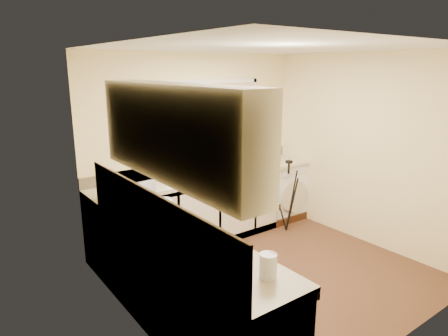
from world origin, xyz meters
TOP-DOWN VIEW (x-y plane):
  - floor at (0.00, 0.00)m, footprint 3.20×3.20m
  - ceiling at (0.00, 0.00)m, footprint 3.20×3.20m
  - wall_back at (0.00, 1.50)m, footprint 3.20×0.00m
  - wall_front at (0.00, -1.50)m, footprint 3.20×0.00m
  - wall_left at (-1.60, 0.00)m, footprint 0.00×3.00m
  - wall_right at (1.60, 0.00)m, footprint 0.00×3.00m
  - base_cabinet_back at (-0.33, 1.20)m, footprint 2.55×0.60m
  - base_cabinet_left at (-1.30, -0.30)m, footprint 0.54×2.40m
  - worktop_back at (0.00, 1.20)m, footprint 3.20×0.60m
  - worktop_left at (-1.30, -0.30)m, footprint 0.60×2.40m
  - upper_cabinet at (-1.44, -0.45)m, footprint 0.28×1.90m
  - splashback_left at (-1.59, -0.30)m, footprint 0.02×2.40m
  - splashback_back at (0.00, 1.49)m, footprint 3.20×0.02m
  - window_glass at (0.20, 1.49)m, footprint 1.50×0.02m
  - window_blind at (0.20, 1.46)m, footprint 1.50×0.02m
  - windowsill at (0.20, 1.43)m, footprint 1.60×0.14m
  - sink at (0.20, 1.20)m, footprint 0.82×0.46m
  - faucet at (0.20, 1.38)m, footprint 0.03×0.03m
  - washing_machine at (1.31, 1.22)m, footprint 0.61×0.59m
  - laptop at (-0.45, 1.15)m, footprint 0.40×0.39m
  - kettle at (-1.27, 0.08)m, footprint 0.15×0.15m
  - dish_rack at (0.73, 1.15)m, footprint 0.43×0.34m
  - tripod at (1.01, 0.76)m, footprint 0.60×0.60m
  - glass_jug at (-1.20, -1.22)m, footprint 0.12×0.12m
  - steel_jar at (-1.39, -0.55)m, footprint 0.07×0.07m
  - microwave at (-1.29, 0.75)m, footprint 0.36×0.52m
  - plant_a at (-0.36, 1.41)m, footprint 0.13×0.11m
  - plant_b at (-0.08, 1.42)m, footprint 0.16×0.13m
  - plant_c at (0.26, 1.41)m, footprint 0.19×0.19m
  - plant_d at (0.52, 1.42)m, footprint 0.24×0.22m
  - soap_bottle_green at (0.75, 1.42)m, footprint 0.12×0.12m
  - soap_bottle_clear at (0.92, 1.41)m, footprint 0.12×0.12m
  - cup_back at (1.10, 1.20)m, footprint 0.15×0.15m
  - cup_left at (-1.26, -0.63)m, footprint 0.12×0.12m

SIDE VIEW (x-z plane):
  - floor at x=0.00m, z-range 0.00..0.00m
  - washing_machine at x=1.31m, z-range 0.00..0.85m
  - base_cabinet_back at x=-0.33m, z-range 0.00..0.86m
  - base_cabinet_left at x=-1.30m, z-range 0.00..0.86m
  - tripod at x=1.01m, z-range 0.00..1.02m
  - worktop_back at x=0.00m, z-range 0.86..0.90m
  - worktop_left at x=-1.30m, z-range 0.86..0.90m
  - sink at x=0.20m, z-range 0.90..0.93m
  - dish_rack at x=0.73m, z-range 0.90..0.96m
  - cup_left at x=-1.26m, z-range 0.90..0.98m
  - cup_back at x=1.10m, z-range 0.90..0.99m
  - steel_jar at x=-1.39m, z-range 0.90..1.00m
  - splashback_back at x=0.00m, z-range 0.90..1.04m
  - laptop at x=-0.45m, z-range 0.84..1.11m
  - glass_jug at x=-1.20m, z-range 0.90..1.07m
  - kettle at x=-1.27m, z-range 0.90..1.10m
  - faucet at x=0.20m, z-range 0.90..1.14m
  - windowsill at x=0.20m, z-range 1.02..1.05m
  - microwave at x=-1.29m, z-range 0.90..1.18m
  - splashback_left at x=-1.59m, z-range 0.90..1.35m
  - soap_bottle_clear at x=0.92m, z-range 1.05..1.25m
  - plant_a at x=-0.36m, z-range 1.05..1.26m
  - plant_d at x=0.52m, z-range 1.05..1.28m
  - soap_bottle_green at x=0.75m, z-range 1.05..1.30m
  - plant_b at x=-0.08m, z-range 1.05..1.31m
  - plant_c at x=0.26m, z-range 1.05..1.31m
  - wall_back at x=0.00m, z-range -0.38..2.83m
  - wall_front at x=0.00m, z-range -0.38..2.83m
  - wall_left at x=-1.60m, z-range -0.27..2.73m
  - wall_right at x=1.60m, z-range -0.27..2.73m
  - window_glass at x=0.20m, z-range 1.05..2.05m
  - upper_cabinet at x=-1.44m, z-range 1.45..2.15m
  - window_blind at x=0.20m, z-range 1.80..2.05m
  - ceiling at x=0.00m, z-range 2.45..2.45m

